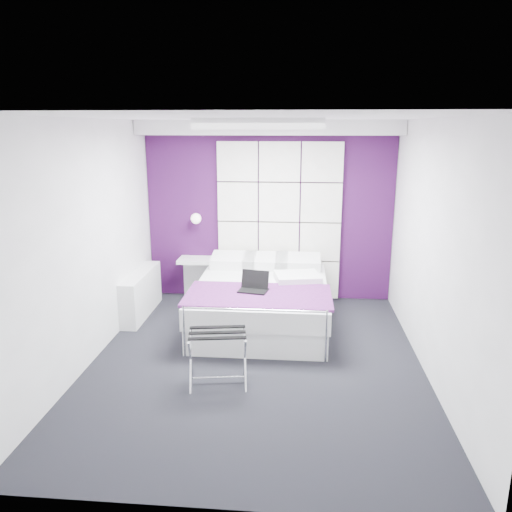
{
  "coord_description": "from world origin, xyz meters",
  "views": [
    {
      "loc": [
        0.44,
        -5.0,
        2.51
      ],
      "look_at": [
        -0.03,
        0.35,
        1.11
      ],
      "focal_mm": 35.0,
      "sensor_mm": 36.0,
      "label": 1
    }
  ],
  "objects": [
    {
      "name": "wall_right",
      "position": [
        1.8,
        0.0,
        1.3
      ],
      "size": [
        0.0,
        4.4,
        4.4
      ],
      "primitive_type": "plane",
      "rotation": [
        1.57,
        0.0,
        -1.57
      ],
      "color": "silver",
      "rests_on": "floor"
    },
    {
      "name": "luggage_rack",
      "position": [
        -0.34,
        -0.49,
        0.28
      ],
      "size": [
        0.56,
        0.41,
        0.55
      ],
      "rotation": [
        0.0,
        0.0,
        0.15
      ],
      "color": "silver",
      "rests_on": "floor"
    },
    {
      "name": "headboard",
      "position": [
        0.15,
        2.14,
        1.17
      ],
      "size": [
        1.8,
        0.08,
        2.3
      ],
      "primitive_type": null,
      "color": "silver",
      "rests_on": "wall_back"
    },
    {
      "name": "wall_left",
      "position": [
        -1.8,
        0.0,
        1.3
      ],
      "size": [
        0.0,
        4.4,
        4.4
      ],
      "primitive_type": "plane",
      "rotation": [
        1.57,
        0.0,
        1.57
      ],
      "color": "silver",
      "rests_on": "floor"
    },
    {
      "name": "floor",
      "position": [
        0.0,
        0.0,
        0.0
      ],
      "size": [
        4.4,
        4.4,
        0.0
      ],
      "primitive_type": "plane",
      "color": "black",
      "rests_on": "ground"
    },
    {
      "name": "wall_back",
      "position": [
        0.0,
        2.2,
        1.3
      ],
      "size": [
        3.6,
        0.0,
        3.6
      ],
      "primitive_type": "plane",
      "rotation": [
        1.57,
        0.0,
        0.0
      ],
      "color": "silver",
      "rests_on": "floor"
    },
    {
      "name": "ceiling",
      "position": [
        0.0,
        0.0,
        2.6
      ],
      "size": [
        4.4,
        4.4,
        0.0
      ],
      "primitive_type": "plane",
      "rotation": [
        3.14,
        0.0,
        0.0
      ],
      "color": "white",
      "rests_on": "wall_back"
    },
    {
      "name": "laptop",
      "position": [
        -0.09,
        0.72,
        0.65
      ],
      "size": [
        0.34,
        0.24,
        0.24
      ],
      "rotation": [
        0.0,
        0.0,
        -0.19
      ],
      "color": "black",
      "rests_on": "bed"
    },
    {
      "name": "soffit",
      "position": [
        0.0,
        1.95,
        2.5
      ],
      "size": [
        3.58,
        0.5,
        0.2
      ],
      "primitive_type": "cube",
      "color": "white",
      "rests_on": "wall_back"
    },
    {
      "name": "nightstand",
      "position": [
        -1.08,
        2.02,
        0.6
      ],
      "size": [
        0.49,
        0.38,
        0.05
      ],
      "primitive_type": "cube",
      "color": "white",
      "rests_on": "wall_back"
    },
    {
      "name": "bed",
      "position": [
        -0.02,
        1.1,
        0.31
      ],
      "size": [
        1.73,
        2.08,
        0.73
      ],
      "color": "white",
      "rests_on": "floor"
    },
    {
      "name": "skylight",
      "position": [
        0.0,
        0.6,
        2.55
      ],
      "size": [
        1.36,
        0.86,
        0.12
      ],
      "primitive_type": null,
      "color": "white",
      "rests_on": "ceiling"
    },
    {
      "name": "radiator",
      "position": [
        -1.69,
        1.3,
        0.3
      ],
      "size": [
        0.22,
        1.2,
        0.6
      ],
      "primitive_type": "cube",
      "color": "white",
      "rests_on": "floor"
    },
    {
      "name": "accent_wall",
      "position": [
        0.0,
        2.19,
        1.3
      ],
      "size": [
        3.58,
        0.02,
        2.58
      ],
      "primitive_type": "cube",
      "color": "#370D3C",
      "rests_on": "wall_back"
    },
    {
      "name": "wall_lamp",
      "position": [
        -1.05,
        2.06,
        1.22
      ],
      "size": [
        0.15,
        0.15,
        0.15
      ],
      "primitive_type": "sphere",
      "color": "white",
      "rests_on": "wall_back"
    }
  ]
}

